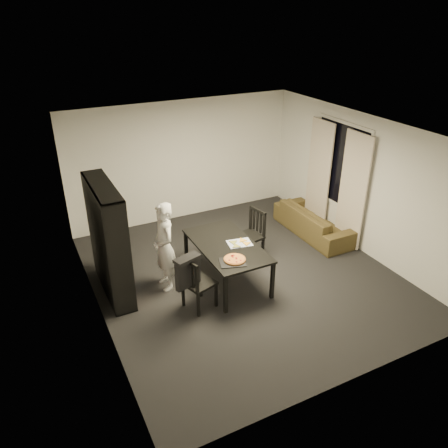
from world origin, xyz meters
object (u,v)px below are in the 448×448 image
dining_table (227,248)px  person (164,247)px  chair_right (253,231)px  bookshelf (109,240)px  sofa (314,221)px  pepperoni_pizza (235,259)px  chair_left (195,280)px  baking_tray (232,262)px

dining_table → person: (-1.00, 0.29, 0.13)m
dining_table → chair_right: (0.79, 0.49, -0.09)m
bookshelf → sofa: bearing=1.8°
chair_right → pepperoni_pizza: (-0.91, -1.00, 0.18)m
chair_left → sofa: size_ratio=0.48×
bookshelf → sofa: size_ratio=0.98×
pepperoni_pizza → person: bearing=137.6°
sofa → dining_table: bearing=106.7°
pepperoni_pizza → baking_tray: bearing=-152.7°
chair_right → person: (-1.79, -0.20, 0.22)m
bookshelf → dining_table: size_ratio=1.12×
person → sofa: (3.41, 0.43, -0.49)m
bookshelf → pepperoni_pizza: bearing=-32.9°
pepperoni_pizza → chair_left: bearing=178.5°
dining_table → chair_left: size_ratio=1.82×
dining_table → sofa: size_ratio=0.88×
baking_tray → sofa: size_ratio=0.21×
chair_left → sofa: 3.45m
chair_left → sofa: bearing=-86.3°
chair_left → sofa: chair_left is taller
chair_right → pepperoni_pizza: chair_right is taller
bookshelf → chair_right: 2.65m
bookshelf → baking_tray: bookshelf is taller
chair_left → person: person is taller
chair_left → person: 0.85m
chair_left → person: bearing=-3.0°
chair_left → pepperoni_pizza: (0.69, -0.02, 0.20)m
dining_table → pepperoni_pizza: size_ratio=4.85×
person → pepperoni_pizza: (0.88, -0.80, -0.04)m
dining_table → chair_right: chair_right is taller
dining_table → sofa: dining_table is taller
dining_table → person: bearing=164.0°
person → pepperoni_pizza: person is taller
bookshelf → dining_table: 1.94m
person → baking_tray: size_ratio=3.85×
baking_tray → pepperoni_pizza: pepperoni_pizza is taller
dining_table → chair_right: bearing=31.5°
sofa → chair_left: bearing=110.8°
dining_table → pepperoni_pizza: (-0.12, -0.52, 0.09)m
chair_right → sofa: (1.62, 0.24, -0.27)m
dining_table → person: 1.05m
bookshelf → chair_right: (2.62, -0.10, -0.40)m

